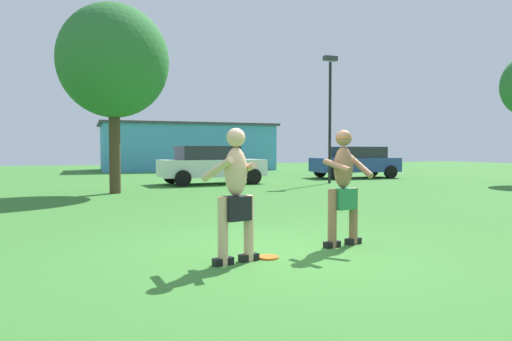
# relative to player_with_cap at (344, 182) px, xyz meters

# --- Properties ---
(ground_plane) EXTENTS (80.00, 80.00, 0.00)m
(ground_plane) POSITION_rel_player_with_cap_xyz_m (-1.06, -0.10, -0.95)
(ground_plane) COLOR #38752D
(player_with_cap) EXTENTS (0.70, 0.69, 1.73)m
(player_with_cap) POSITION_rel_player_with_cap_xyz_m (0.00, 0.00, 0.00)
(player_with_cap) COLOR black
(player_with_cap) RESTS_ON ground_plane
(player_in_black) EXTENTS (0.71, 0.68, 1.70)m
(player_in_black) POSITION_rel_player_with_cap_xyz_m (-1.82, -0.44, -0.06)
(player_in_black) COLOR black
(player_in_black) RESTS_ON ground_plane
(frisbee) EXTENTS (0.28, 0.28, 0.03)m
(frisbee) POSITION_rel_player_with_cap_xyz_m (-1.34, -0.35, -0.94)
(frisbee) COLOR orange
(frisbee) RESTS_ON ground_plane
(car_blue_mid_lot) EXTENTS (4.43, 2.31, 1.58)m
(car_blue_mid_lot) POSITION_rel_player_with_cap_xyz_m (9.33, 14.38, -0.13)
(car_blue_mid_lot) COLOR #2D478C
(car_blue_mid_lot) RESTS_ON ground_plane
(car_white_far_end) EXTENTS (4.42, 2.28, 1.58)m
(car_white_far_end) POSITION_rel_player_with_cap_xyz_m (1.36, 12.87, -0.13)
(car_white_far_end) COLOR white
(car_white_far_end) RESTS_ON ground_plane
(lamp_post) EXTENTS (0.60, 0.24, 5.38)m
(lamp_post) POSITION_rel_player_with_cap_xyz_m (6.21, 11.50, 2.37)
(lamp_post) COLOR black
(lamp_post) RESTS_ON ground_plane
(outbuilding_behind_lot) EXTENTS (11.97, 6.27, 3.26)m
(outbuilding_behind_lot) POSITION_rel_player_with_cap_xyz_m (3.28, 27.05, 0.68)
(outbuilding_behind_lot) COLOR #4C9ED1
(outbuilding_behind_lot) RESTS_ON ground_plane
(tree_behind_players) EXTENTS (3.55, 3.55, 6.14)m
(tree_behind_players) POSITION_rel_player_with_cap_xyz_m (-2.66, 9.90, 3.33)
(tree_behind_players) COLOR #4C3823
(tree_behind_players) RESTS_ON ground_plane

